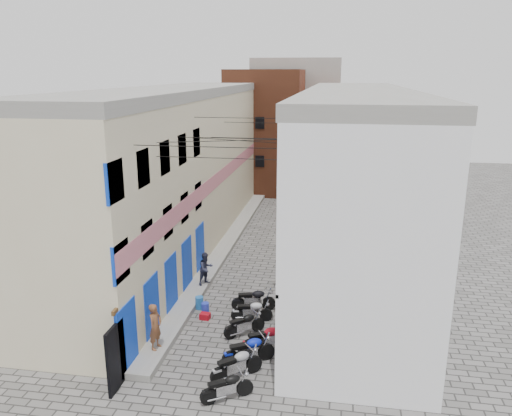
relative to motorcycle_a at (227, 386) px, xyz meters
The scene contains 21 objects.
ground 1.26m from the motorcycle_a, 158.48° to the left, with size 90.00×90.00×0.00m, color #5A5855.
plinth 13.79m from the motorcycle_a, 103.10° to the left, with size 0.90×26.00×0.25m, color gray.
building_left 15.21m from the motorcycle_a, 114.36° to the left, with size 5.10×27.00×9.00m.
building_right 14.54m from the motorcycle_a, 73.69° to the left, with size 5.94×26.00×9.00m.
building_far_brick_left 28.94m from the motorcycle_a, 96.17° to the left, with size 6.00×6.00×10.00m, color brown.
building_far_brick_right 30.68m from the motorcycle_a, 86.38° to the left, with size 5.00×6.00×8.00m, color brown.
building_far_concrete 34.80m from the motorcycle_a, 91.79° to the left, with size 8.00×5.00×11.00m, color gray.
far_shopfront 25.66m from the motorcycle_a, 92.40° to the left, with size 2.00×0.30×2.40m, color black.
overhead_wires 10.49m from the motorcycle_a, 97.58° to the left, with size 5.80×13.02×1.32m.
motorcycle_a is the anchor object (origin of this frame).
motorcycle_b 1.17m from the motorcycle_a, 86.86° to the left, with size 0.60×1.91×1.11m, color #98979C, non-canonical shape.
motorcycle_c 2.11m from the motorcycle_a, 81.82° to the left, with size 0.61×1.93×1.12m, color #0D23C5, non-canonical shape.
motorcycle_d 3.05m from the motorcycle_a, 75.18° to the left, with size 0.61×1.92×1.11m, color #A80C1A, non-canonical shape.
motorcycle_e 3.97m from the motorcycle_a, 93.05° to the left, with size 0.55×1.73×1.00m, color black, non-canonical shape.
motorcycle_f 5.12m from the motorcycle_a, 91.42° to the left, with size 0.54×1.71×0.99m, color silver, non-canonical shape.
motorcycle_g 6.06m from the motorcycle_a, 92.02° to the left, with size 0.60×1.89×1.09m, color black, non-canonical shape.
person_a 3.77m from the motorcycle_a, 145.51° to the left, with size 0.62×0.41×1.71m, color brown.
person_b 8.35m from the motorcycle_a, 109.44° to the left, with size 0.75×0.58×1.54m, color #2B2D41.
water_jug_near 5.80m from the motorcycle_a, 111.79° to the left, with size 0.33×0.33×0.51m, color #263ABF.
water_jug_far 6.36m from the motorcycle_a, 113.50° to the left, with size 0.35×0.35×0.54m, color #2267AE.
red_crate 5.38m from the motorcycle_a, 112.44° to the left, with size 0.41×0.30×0.25m, color #A40B17.
Camera 1 is at (4.18, -13.42, 9.83)m, focal length 35.00 mm.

